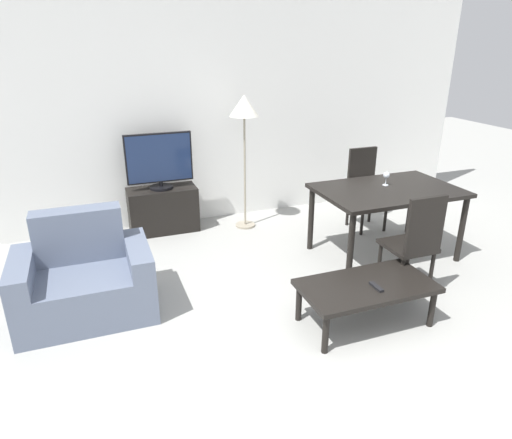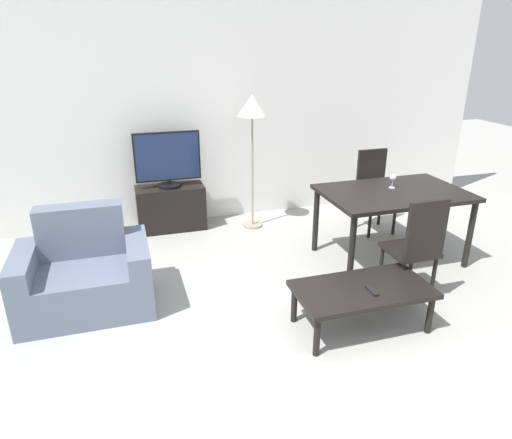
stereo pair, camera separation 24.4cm
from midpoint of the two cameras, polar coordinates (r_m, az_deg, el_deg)
ground_plane at (r=3.04m, az=8.25°, el=-24.25°), size 18.00×18.00×0.00m
wall_back at (r=5.64m, az=-9.23°, el=13.03°), size 7.57×0.06×2.70m
armchair at (r=4.14m, az=-22.24°, el=-7.14°), size 1.08×0.74×0.85m
tv_stand at (r=5.59m, az=-12.76°, el=1.19°), size 0.80×0.38×0.53m
tv at (r=5.41m, az=-13.28°, el=7.12°), size 0.76×0.27×0.65m
coffee_table at (r=3.75m, az=11.82°, el=-8.44°), size 1.07×0.56×0.36m
dining_table at (r=4.85m, az=14.72°, el=2.86°), size 1.43×0.93×0.75m
dining_chair_near at (r=4.18m, az=17.68°, el=-2.54°), size 0.40×0.40×0.96m
dining_chair_far at (r=5.64m, az=12.26°, el=4.26°), size 0.40×0.40×0.96m
floor_lamp at (r=5.31m, az=-2.83°, el=13.09°), size 0.34×0.34×1.59m
remote_primary at (r=3.68m, az=12.96°, el=-8.22°), size 0.04×0.15×0.02m
wine_glass_left at (r=4.90m, az=14.62°, el=5.28°), size 0.07×0.07×0.15m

